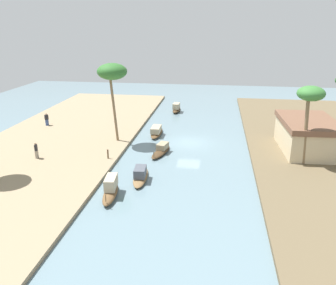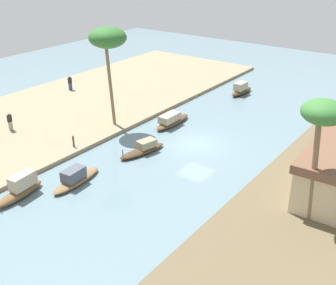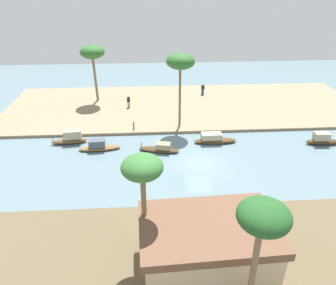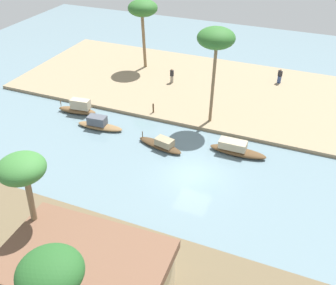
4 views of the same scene
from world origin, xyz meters
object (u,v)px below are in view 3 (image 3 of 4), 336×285
at_px(palm_tree_right_short, 263,221).
at_px(riverside_building, 207,244).
at_px(person_by_mooring, 129,102).
at_px(sampan_upstream_small, 71,138).
at_px(sampan_midstream, 99,146).
at_px(palm_tree_right_tall, 142,171).
at_px(palm_tree_left_near, 180,62).
at_px(palm_tree_left_far, 92,53).
at_px(sampan_with_tall_canopy, 160,149).
at_px(sampan_downstream_large, 322,140).
at_px(sampan_open_hull, 214,139).
at_px(person_on_near_bank, 203,90).
at_px(mooring_post, 134,126).

height_order(palm_tree_right_short, riverside_building, palm_tree_right_short).
height_order(person_by_mooring, palm_tree_right_short, palm_tree_right_short).
xyz_separation_m(sampan_upstream_small, sampan_midstream, (-3.12, 1.59, -0.15)).
bearing_deg(person_by_mooring, palm_tree_right_tall, -100.40).
height_order(palm_tree_left_near, palm_tree_left_far, palm_tree_left_near).
distance_m(sampan_with_tall_canopy, sampan_midstream, 6.26).
height_order(person_by_mooring, palm_tree_right_tall, palm_tree_right_tall).
bearing_deg(palm_tree_right_short, sampan_downstream_large, -126.14).
height_order(sampan_upstream_small, sampan_open_hull, sampan_upstream_small).
relative_size(sampan_open_hull, person_by_mooring, 2.87).
distance_m(person_by_mooring, riverside_building, 26.26).
bearing_deg(sampan_downstream_large, palm_tree_left_near, -15.98).
bearing_deg(sampan_midstream, riverside_building, 114.54).
bearing_deg(sampan_downstream_large, sampan_midstream, 2.10).
xyz_separation_m(sampan_midstream, riverside_building, (-8.43, 15.03, 1.51)).
relative_size(sampan_upstream_small, palm_tree_left_far, 0.50).
bearing_deg(palm_tree_left_far, sampan_downstream_large, 151.89).
relative_size(person_by_mooring, riverside_building, 0.19).
height_order(person_on_near_bank, person_by_mooring, person_by_mooring).
bearing_deg(sampan_midstream, palm_tree_right_tall, 104.28).
distance_m(sampan_downstream_large, palm_tree_right_short, 23.45).
distance_m(sampan_open_hull, mooring_post, 9.10).
height_order(sampan_with_tall_canopy, sampan_downstream_large, sampan_downstream_large).
xyz_separation_m(sampan_with_tall_canopy, person_on_near_bank, (-6.76, -15.53, 0.61)).
bearing_deg(palm_tree_right_tall, person_by_mooring, -84.77).
xyz_separation_m(sampan_open_hull, palm_tree_left_near, (3.31, -3.93, 7.14)).
bearing_deg(sampan_with_tall_canopy, sampan_midstream, 5.71).
height_order(sampan_upstream_small, sampan_midstream, sampan_upstream_small).
relative_size(mooring_post, palm_tree_right_tall, 0.13).
relative_size(sampan_open_hull, palm_tree_right_short, 0.61).
distance_m(person_on_near_bank, person_by_mooring, 11.25).
height_order(sampan_with_tall_canopy, sampan_upstream_small, sampan_upstream_small).
xyz_separation_m(person_by_mooring, riverside_building, (-5.88, 25.57, 0.94)).
distance_m(person_by_mooring, palm_tree_right_tall, 25.13).
height_order(sampan_with_tall_canopy, person_by_mooring, person_by_mooring).
relative_size(person_on_near_bank, riverside_building, 0.19).
relative_size(palm_tree_left_far, riverside_building, 0.93).
bearing_deg(palm_tree_left_far, sampan_midstream, 97.99).
distance_m(sampan_with_tall_canopy, person_by_mooring, 11.89).
bearing_deg(sampan_downstream_large, sampan_upstream_small, -1.29).
bearing_deg(palm_tree_left_near, mooring_post, 8.75).
bearing_deg(sampan_open_hull, sampan_upstream_small, -3.64).
xyz_separation_m(person_on_near_bank, palm_tree_left_near, (4.32, 10.09, 6.63)).
bearing_deg(palm_tree_right_short, riverside_building, -66.99).
bearing_deg(riverside_building, mooring_post, -77.60).
bearing_deg(mooring_post, palm_tree_left_far, -60.43).
xyz_separation_m(palm_tree_right_tall, riverside_building, (-3.64, 1.15, -4.54)).
relative_size(sampan_upstream_small, palm_tree_right_tall, 0.53).
bearing_deg(riverside_building, palm_tree_right_short, 110.57).
height_order(person_by_mooring, palm_tree_left_near, palm_tree_left_near).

